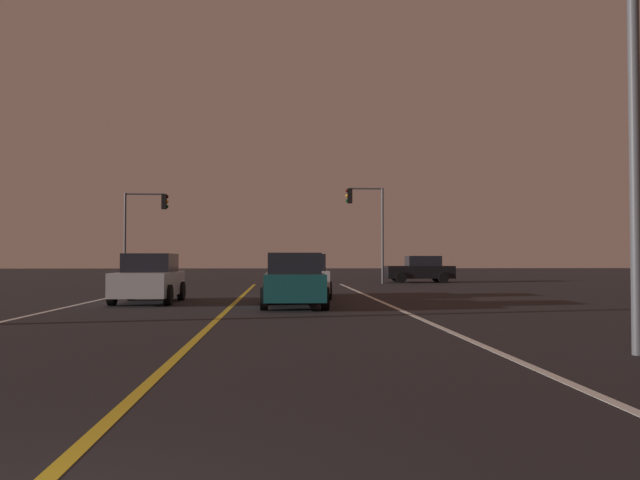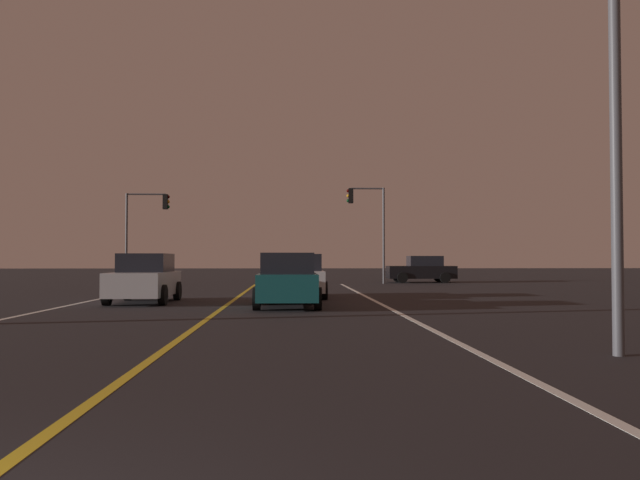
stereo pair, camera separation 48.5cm
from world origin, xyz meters
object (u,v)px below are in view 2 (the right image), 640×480
object	(u,v)px
car_lead_same_lane	(288,281)
traffic_light_near_left	(147,217)
car_ahead_far	(300,277)
car_crossing_side	(422,270)
traffic_light_near_right	(367,214)
street_lamp_right_near	(581,45)
car_oncoming	(145,279)

from	to	relation	value
car_lead_same_lane	traffic_light_near_left	world-z (taller)	traffic_light_near_left
car_ahead_far	car_crossing_side	distance (m)	17.78
car_crossing_side	car_lead_same_lane	bearing A→B (deg)	67.78
car_lead_same_lane	car_crossing_side	world-z (taller)	same
car_crossing_side	traffic_light_near_right	distance (m)	5.49
car_crossing_side	street_lamp_right_near	distance (m)	31.76
traffic_light_near_right	car_crossing_side	bearing A→B (deg)	-151.88
traffic_light_near_right	street_lamp_right_near	world-z (taller)	street_lamp_right_near
car_lead_same_lane	traffic_light_near_right	xyz separation A→B (m)	(4.73, 18.78, 3.45)
car_crossing_side	street_lamp_right_near	world-z (taller)	street_lamp_right_near
car_oncoming	street_lamp_right_near	xyz separation A→B (m)	(9.65, -12.78, 4.07)
traffic_light_near_right	traffic_light_near_left	bearing A→B (deg)	0.00
car_crossing_side	car_ahead_far	bearing A→B (deg)	63.11
car_lead_same_lane	traffic_light_near_right	size ratio (longest dim) A/B	0.73
car_ahead_far	street_lamp_right_near	xyz separation A→B (m)	(4.24, -15.41, 4.07)
car_ahead_far	car_oncoming	size ratio (longest dim) A/B	1.00
car_ahead_far	car_oncoming	xyz separation A→B (m)	(-5.41, -2.63, 0.00)
traffic_light_near_left	street_lamp_right_near	world-z (taller)	street_lamp_right_near
car_ahead_far	traffic_light_near_left	xyz separation A→B (m)	(-8.98, 13.85, 3.19)
car_lead_same_lane	traffic_light_near_left	distance (m)	20.87
street_lamp_right_near	car_lead_same_lane	bearing A→B (deg)	-65.91
car_oncoming	traffic_light_near_right	xyz separation A→B (m)	(9.69, 16.48, 3.45)
traffic_light_near_right	car_oncoming	bearing A→B (deg)	59.55
car_ahead_far	car_crossing_side	world-z (taller)	same
car_lead_same_lane	car_crossing_side	xyz separation A→B (m)	(8.49, 20.79, 0.00)
car_lead_same_lane	car_crossing_side	size ratio (longest dim) A/B	1.00
car_lead_same_lane	traffic_light_near_left	size ratio (longest dim) A/B	0.79
car_crossing_side	traffic_light_near_left	xyz separation A→B (m)	(-17.02, -2.01, 3.19)
car_lead_same_lane	street_lamp_right_near	distance (m)	12.18
street_lamp_right_near	traffic_light_near_left	bearing A→B (deg)	-65.69
car_oncoming	car_crossing_side	bearing A→B (deg)	143.97
car_lead_same_lane	street_lamp_right_near	xyz separation A→B (m)	(4.69, -10.48, 4.07)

